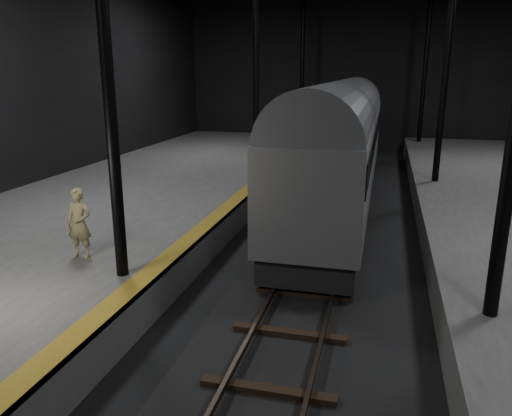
% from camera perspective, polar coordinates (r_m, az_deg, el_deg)
% --- Properties ---
extents(ground, '(44.00, 44.00, 0.00)m').
position_cam_1_polar(ground, '(14.43, 6.79, -6.61)').
color(ground, black).
rests_on(ground, ground).
extents(platform_left, '(9.00, 43.80, 1.00)m').
position_cam_1_polar(platform_left, '(16.86, -19.30, -2.31)').
color(platform_left, '#494947').
rests_on(platform_left, ground).
extents(tactile_strip, '(0.50, 43.80, 0.01)m').
position_cam_1_polar(tactile_strip, '(14.83, -5.62, -1.84)').
color(tactile_strip, olive).
rests_on(tactile_strip, platform_left).
extents(track, '(2.40, 43.00, 0.24)m').
position_cam_1_polar(track, '(14.41, 6.80, -6.36)').
color(track, '#3F3328').
rests_on(track, ground).
extents(train, '(2.76, 18.38, 4.91)m').
position_cam_1_polar(train, '(20.29, 9.69, 7.74)').
color(train, '#A6A8AE').
rests_on(train, ground).
extents(woman, '(0.64, 0.43, 1.72)m').
position_cam_1_polar(woman, '(12.67, -19.55, -1.68)').
color(woman, '#9B8E5F').
rests_on(woman, platform_left).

